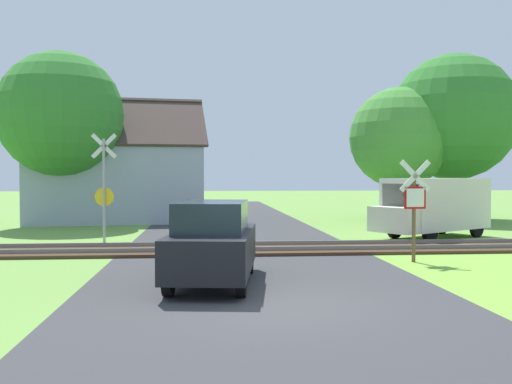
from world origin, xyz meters
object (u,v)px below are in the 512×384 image
tree_far (454,117)px  mail_truck (433,205)px  stop_sign_near (414,203)px  house (116,180)px  tree_right (400,138)px  crossing_sign_far (104,184)px  parked_car (213,243)px  tree_left (60,114)px

tree_far → mail_truck: 10.68m
stop_sign_near → tree_far: tree_far is taller
house → mail_truck: 15.92m
tree_far → house: bearing=178.6°
tree_right → house: bearing=177.6°
house → tree_far: size_ratio=1.07×
stop_sign_near → crossing_sign_far: (-9.07, 5.20, 0.45)m
house → parked_car: bearing=-82.1°
tree_left → tree_far: (19.81, 2.05, 0.27)m
crossing_sign_far → mail_truck: crossing_sign_far is taller
house → tree_left: 4.48m
tree_far → parked_car: bearing=-127.3°
crossing_sign_far → tree_left: size_ratio=0.47×
house → parked_car: house is taller
parked_car → mail_truck: bearing=52.8°
tree_far → mail_truck: (-4.63, -8.66, -4.21)m
house → mail_truck: bearing=-42.1°
parked_car → crossing_sign_far: bearing=122.6°
tree_left → mail_truck: (15.18, -6.61, -3.94)m
stop_sign_near → crossing_sign_far: bearing=-33.2°
stop_sign_near → tree_far: 16.71m
mail_truck → parked_car: (-8.32, -8.37, -0.34)m
mail_truck → parked_car: mail_truck is taller
tree_left → tree_far: tree_far is taller
tree_far → mail_truck: bearing=-118.1°
parked_car → house: bearing=112.7°
crossing_sign_far → tree_far: tree_far is taller
crossing_sign_far → tree_far: bearing=29.1°
crossing_sign_far → house: size_ratio=0.40×
stop_sign_near → house: house is taller
tree_far → parked_car: 21.87m
tree_right → parked_car: bearing=-120.6°
house → tree_right: (14.69, -0.62, 2.20)m
stop_sign_near → tree_right: 15.19m
house → tree_far: bearing=-8.6°
tree_left → mail_truck: bearing=-23.5°
house → mail_truck: (13.03, -9.09, -0.89)m
mail_truck → tree_left: bearing=34.9°
stop_sign_near → crossing_sign_far: size_ratio=0.73×
stop_sign_near → tree_far: (7.53, 14.41, 3.85)m
tree_right → parked_car: 19.88m
crossing_sign_far → tree_right: (13.63, 9.03, 2.29)m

